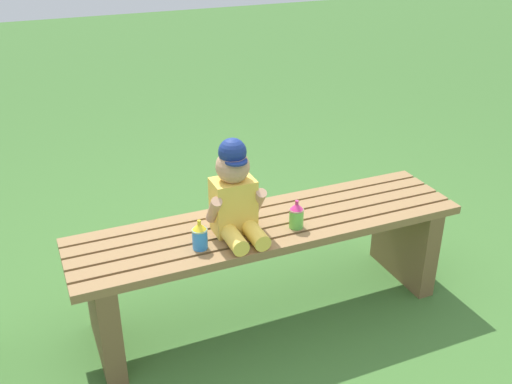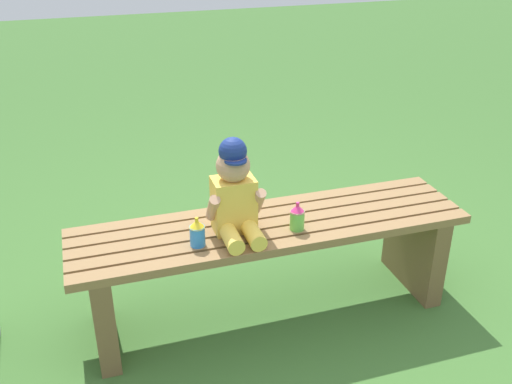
# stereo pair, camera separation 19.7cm
# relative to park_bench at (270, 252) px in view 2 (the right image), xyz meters

# --- Properties ---
(ground_plane) EXTENTS (16.00, 16.00, 0.00)m
(ground_plane) POSITION_rel_park_bench_xyz_m (0.00, 0.00, -0.31)
(ground_plane) COLOR #3D6B2D
(park_bench) EXTENTS (1.69, 0.42, 0.46)m
(park_bench) POSITION_rel_park_bench_xyz_m (0.00, 0.00, 0.00)
(park_bench) COLOR olive
(park_bench) RESTS_ON ground_plane
(child_figure) EXTENTS (0.23, 0.27, 0.40)m
(child_figure) POSITION_rel_park_bench_xyz_m (-0.16, -0.03, 0.33)
(child_figure) COLOR #F2C64C
(child_figure) RESTS_ON park_bench
(sippy_cup_left) EXTENTS (0.06, 0.06, 0.12)m
(sippy_cup_left) POSITION_rel_park_bench_xyz_m (-0.33, -0.09, 0.21)
(sippy_cup_left) COLOR #338CE5
(sippy_cup_left) RESTS_ON park_bench
(sippy_cup_right) EXTENTS (0.06, 0.06, 0.12)m
(sippy_cup_right) POSITION_rel_park_bench_xyz_m (0.09, -0.09, 0.21)
(sippy_cup_right) COLOR #66CC4C
(sippy_cup_right) RESTS_ON park_bench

